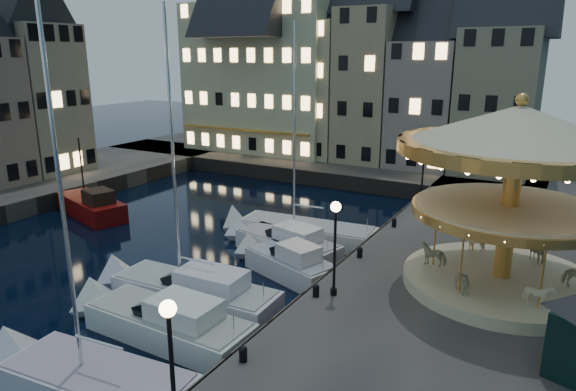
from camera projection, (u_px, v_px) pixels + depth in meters
The scene contains 29 objects.
ground at pixel (189, 294), 24.96m from camera, with size 160.00×160.00×0.00m, color black.
quay_east at pixel (516, 298), 23.19m from camera, with size 16.00×56.00×1.30m, color #474442.
quay_north at pixel (308, 162), 52.08m from camera, with size 44.00×12.00×1.30m, color #474442.
quaywall_e at pixel (352, 263), 26.98m from camera, with size 0.15×44.00×1.30m, color #47423A.
quaywall_n at pixel (297, 177), 46.09m from camera, with size 48.00×0.15×1.30m, color #47423A.
quaywall_w at pixel (3, 215), 34.99m from camera, with size 0.15×44.00×1.30m, color #47423A.
streetlamp_a at pixel (171, 353), 12.92m from camera, with size 0.44×0.44×4.17m.
streetlamp_b at pixel (335, 235), 21.32m from camera, with size 0.44×0.44×4.17m.
streetlamp_c at pixel (423, 172), 32.65m from camera, with size 0.44×0.44×4.17m.
bollard_a at pixel (243, 353), 17.21m from camera, with size 0.30×0.30×0.57m.
bollard_b at pixel (316, 290), 21.82m from camera, with size 0.30×0.30×0.57m.
bollard_c at pixel (360, 252), 26.02m from camera, with size 0.30×0.30×0.57m.
bollard_d at pixel (394, 222), 30.64m from camera, with size 0.30×0.30×0.57m.
townhouse_na at pixel (225, 86), 57.30m from camera, with size 5.50×8.00×12.80m.
townhouse_nb at pixel (266, 83), 54.59m from camera, with size 6.16×8.00×13.80m.
townhouse_nc at pixel (317, 80), 51.59m from camera, with size 6.82×8.00×14.80m.
townhouse_nd at pixel (372, 76), 48.73m from camera, with size 5.50×8.00×15.80m.
townhouse_ne at pixel (428, 94), 46.55m from camera, with size 6.16×8.00×12.80m.
townhouse_nf at pixel (500, 91), 43.55m from camera, with size 6.82×8.00×13.80m.
townhouse_wc at pixel (32, 88), 44.20m from camera, with size 8.80×5.50×14.20m.
hotel_corner at pixel (267, 69), 54.16m from camera, with size 17.60×9.00×16.80m.
motorboat_a at pixel (86, 381), 17.46m from camera, with size 7.86×3.21×13.07m.
motorboat_b at pixel (162, 322), 21.11m from camera, with size 8.37×2.57×2.15m.
motorboat_c at pixel (188, 291), 23.82m from camera, with size 9.18×2.72×12.19m.
motorboat_d at pixel (285, 263), 27.09m from camera, with size 6.34×3.87×2.15m.
motorboat_e at pixel (282, 243), 29.85m from camera, with size 7.65×3.73×2.15m.
motorboat_f at pixel (298, 231), 32.19m from camera, with size 9.69×3.29×12.83m.
red_fishing_boat at pixel (92, 207), 36.80m from camera, with size 7.16×4.24×5.73m.
carousel at pixel (515, 164), 21.31m from camera, with size 9.70×9.70×8.49m.
Camera 1 is at (15.37, -17.47, 11.29)m, focal length 32.00 mm.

